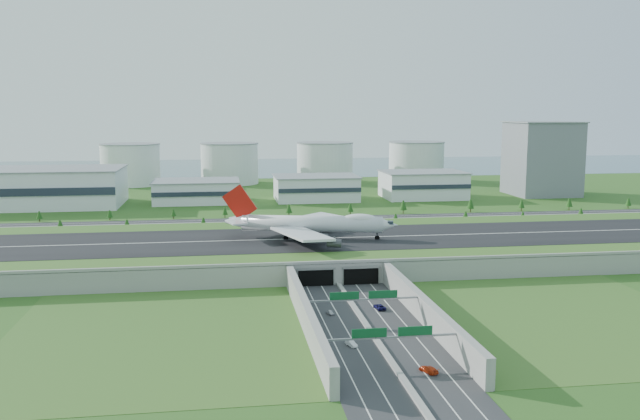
{
  "coord_description": "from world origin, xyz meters",
  "views": [
    {
      "loc": [
        -42.07,
        -291.07,
        64.45
      ],
      "look_at": [
        5.48,
        35.0,
        15.65
      ],
      "focal_mm": 38.0,
      "sensor_mm": 36.0,
      "label": 1
    }
  ],
  "objects": [
    {
      "name": "car_5",
      "position": [
        22.36,
        104.16,
        0.93
      ],
      "size": [
        5.12,
        2.38,
        1.62
      ],
      "primitive_type": "imported",
      "rotation": [
        0.0,
        0.0,
        -1.43
      ],
      "color": "black",
      "rests_on": "ground"
    },
    {
      "name": "north_expressway",
      "position": [
        0.0,
        95.0,
        0.06
      ],
      "size": [
        560.0,
        36.0,
        0.12
      ],
      "primitive_type": "cube",
      "color": "#28282B",
      "rests_on": "ground"
    },
    {
      "name": "office_tower",
      "position": [
        200.0,
        195.0,
        27.5
      ],
      "size": [
        46.0,
        46.0,
        55.0
      ],
      "primitive_type": "cube",
      "color": "slate",
      "rests_on": "ground"
    },
    {
      "name": "sign_gantry_near",
      "position": [
        0.0,
        -95.04,
        6.95
      ],
      "size": [
        38.7,
        0.7,
        9.8
      ],
      "color": "gray",
      "rests_on": "ground"
    },
    {
      "name": "boeing_747",
      "position": [
        -3.72,
        0.82,
        14.81
      ],
      "size": [
        76.78,
        71.72,
        24.15
      ],
      "rotation": [
        0.0,
        0.0,
        -0.24
      ],
      "color": "silver",
      "rests_on": "airfield_deck"
    },
    {
      "name": "ground",
      "position": [
        0.0,
        0.0,
        0.0
      ],
      "size": [
        1200.0,
        1200.0,
        0.0
      ],
      "primitive_type": "plane",
      "color": "#31581B",
      "rests_on": "ground"
    },
    {
      "name": "car_6",
      "position": [
        202.0,
        87.3,
        0.9
      ],
      "size": [
        5.89,
        3.32,
        1.55
      ],
      "primitive_type": "imported",
      "rotation": [
        0.0,
        0.0,
        1.71
      ],
      "color": "#AAAAAE",
      "rests_on": "ground"
    },
    {
      "name": "airfield_deck",
      "position": [
        0.0,
        -0.09,
        4.12
      ],
      "size": [
        520.0,
        100.0,
        9.2
      ],
      "color": "gray",
      "rests_on": "ground"
    },
    {
      "name": "underpass_road",
      "position": [
        0.0,
        -99.42,
        3.43
      ],
      "size": [
        38.8,
        120.4,
        8.0
      ],
      "color": "#28282B",
      "rests_on": "ground"
    },
    {
      "name": "hangar_west",
      "position": [
        -170.0,
        185.0,
        12.5
      ],
      "size": [
        120.0,
        60.0,
        25.0
      ],
      "primitive_type": "cube",
      "color": "silver",
      "rests_on": "ground"
    },
    {
      "name": "sign_gantry_far",
      "position": [
        0.0,
        -130.04,
        6.95
      ],
      "size": [
        38.7,
        0.7,
        9.8
      ],
      "color": "gray",
      "rests_on": "ground"
    },
    {
      "name": "fuel_tank_b",
      "position": [
        -35.0,
        310.0,
        17.5
      ],
      "size": [
        50.0,
        50.0,
        35.0
      ],
      "primitive_type": "cylinder",
      "color": "silver",
      "rests_on": "ground"
    },
    {
      "name": "hangar_mid_a",
      "position": [
        -60.0,
        190.0,
        7.5
      ],
      "size": [
        58.0,
        42.0,
        15.0
      ],
      "primitive_type": "cube",
      "color": "silver",
      "rests_on": "ground"
    },
    {
      "name": "fuel_tank_c",
      "position": [
        50.0,
        310.0,
        17.5
      ],
      "size": [
        50.0,
        50.0,
        35.0
      ],
      "primitive_type": "cylinder",
      "color": "silver",
      "rests_on": "ground"
    },
    {
      "name": "bay_water",
      "position": [
        0.0,
        480.0,
        0.03
      ],
      "size": [
        1200.0,
        260.0,
        0.06
      ],
      "primitive_type": "cube",
      "color": "#365968",
      "rests_on": "ground"
    },
    {
      "name": "hangar_mid_c",
      "position": [
        105.0,
        190.0,
        9.5
      ],
      "size": [
        58.0,
        42.0,
        19.0
      ],
      "primitive_type": "cube",
      "color": "silver",
      "rests_on": "ground"
    },
    {
      "name": "car_1",
      "position": [
        -7.75,
        -115.72,
        0.86
      ],
      "size": [
        3.06,
        4.73,
        1.47
      ],
      "primitive_type": "imported",
      "rotation": [
        0.0,
        0.0,
        0.37
      ],
      "color": "white",
      "rests_on": "ground"
    },
    {
      "name": "fuel_tank_a",
      "position": [
        -120.0,
        310.0,
        17.5
      ],
      "size": [
        50.0,
        50.0,
        35.0
      ],
      "primitive_type": "cylinder",
      "color": "silver",
      "rests_on": "ground"
    },
    {
      "name": "car_0",
      "position": [
        -8.87,
        -85.93,
        0.78
      ],
      "size": [
        2.47,
        4.13,
        1.32
      ],
      "primitive_type": "imported",
      "rotation": [
        0.0,
        0.0,
        0.25
      ],
      "color": "silver",
      "rests_on": "ground"
    },
    {
      "name": "tree_row",
      "position": [
        30.06,
        94.09,
        4.54
      ],
      "size": [
        504.52,
        48.54,
        8.27
      ],
      "color": "#3D2819",
      "rests_on": "ground"
    },
    {
      "name": "car_7",
      "position": [
        -6.5,
        101.63,
        0.88
      ],
      "size": [
        5.35,
        2.39,
        1.52
      ],
      "primitive_type": "imported",
      "rotation": [
        0.0,
        0.0,
        -1.62
      ],
      "color": "white",
      "rests_on": "ground"
    },
    {
      "name": "hangar_mid_b",
      "position": [
        25.0,
        190.0,
        8.5
      ],
      "size": [
        58.0,
        42.0,
        17.0
      ],
      "primitive_type": "cube",
      "color": "silver",
      "rests_on": "ground"
    },
    {
      "name": "car_3",
      "position": [
        7.55,
        -136.98,
        0.94
      ],
      "size": [
        4.46,
        6.12,
        1.65
      ],
      "primitive_type": "imported",
      "rotation": [
        0.0,
        0.0,
        3.57
      ],
      "color": "#BE3311",
      "rests_on": "ground"
    },
    {
      "name": "car_2",
      "position": [
        7.94,
        -82.58,
        0.93
      ],
      "size": [
        3.63,
        6.22,
        1.63
      ],
      "primitive_type": "imported",
      "rotation": [
        0.0,
        0.0,
        3.31
      ],
      "color": "#100D42",
      "rests_on": "ground"
    },
    {
      "name": "fuel_tank_d",
      "position": [
        135.0,
        310.0,
        17.5
      ],
      "size": [
        50.0,
        50.0,
        35.0
      ],
      "primitive_type": "cylinder",
      "color": "silver",
      "rests_on": "ground"
    }
  ]
}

